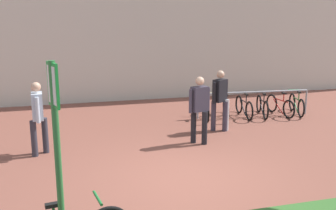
{
  "coord_description": "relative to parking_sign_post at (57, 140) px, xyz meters",
  "views": [
    {
      "loc": [
        -2.28,
        -6.9,
        3.16
      ],
      "look_at": [
        0.08,
        1.78,
        1.11
      ],
      "focal_mm": 41.58,
      "sensor_mm": 36.0,
      "label": 1
    }
  ],
  "objects": [
    {
      "name": "ground_plane",
      "position": [
        2.4,
        2.33,
        -1.74
      ],
      "size": [
        60.0,
        60.0,
        0.0
      ],
      "primitive_type": "plane",
      "color": "brown"
    },
    {
      "name": "bike_rack_cluster",
      "position": [
        6.0,
        6.53,
        -1.39
      ],
      "size": [
        3.75,
        1.79,
        0.83
      ],
      "color": "#99999E",
      "rests_on": "ground"
    },
    {
      "name": "person_suited_navy",
      "position": [
        4.3,
        5.28,
        -0.75
      ],
      "size": [
        0.53,
        0.41,
        1.72
      ],
      "color": "#383342",
      "rests_on": "ground"
    },
    {
      "name": "parking_sign_post",
      "position": [
        0.0,
        0.0,
        0.0
      ],
      "size": [
        0.13,
        0.35,
        2.68
      ],
      "color": "#2D7238",
      "rests_on": "ground"
    },
    {
      "name": "bollard_steel",
      "position": [
        4.49,
        5.25,
        -1.29
      ],
      "size": [
        0.16,
        0.16,
        0.9
      ],
      "primitive_type": "cylinder",
      "color": "#ADADB2",
      "rests_on": "ground"
    },
    {
      "name": "person_suited_dark",
      "position": [
        3.36,
        4.36,
        -0.75
      ],
      "size": [
        0.59,
        0.33,
        1.72
      ],
      "color": "black",
      "rests_on": "ground"
    },
    {
      "name": "person_shirt_blue",
      "position": [
        -0.49,
        4.57,
        -0.75
      ],
      "size": [
        0.38,
        0.61,
        1.72
      ],
      "color": "#2D2D38",
      "rests_on": "ground"
    }
  ]
}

